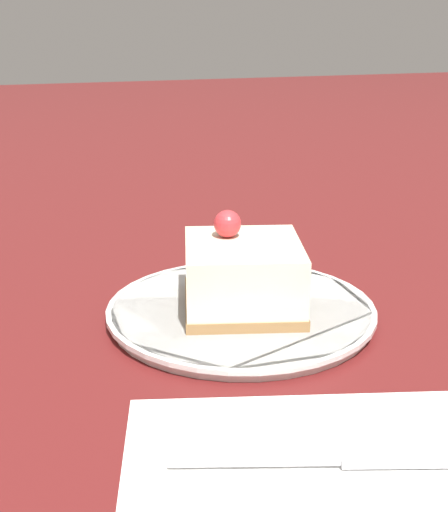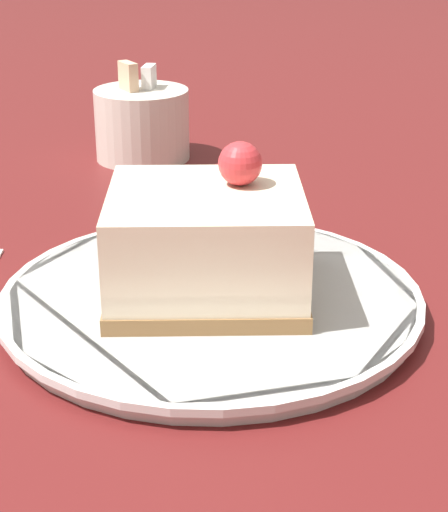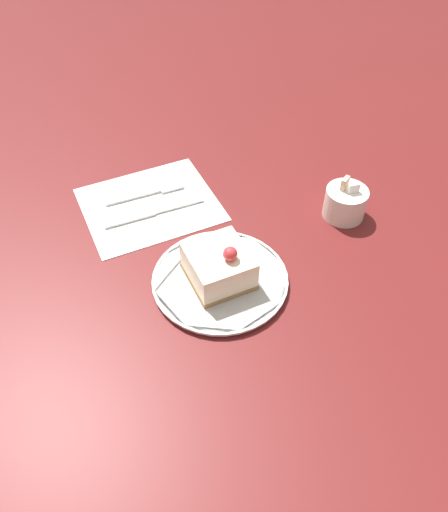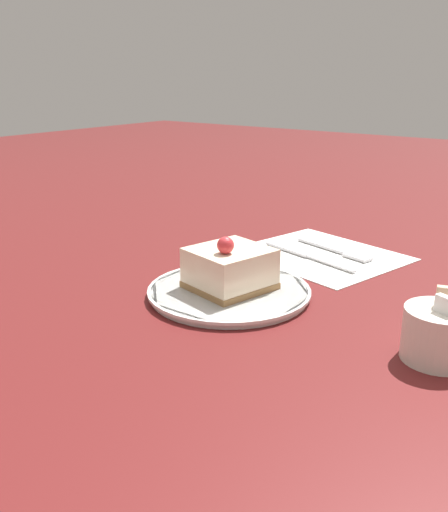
# 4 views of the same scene
# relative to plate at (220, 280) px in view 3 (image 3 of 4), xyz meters

# --- Properties ---
(ground_plane) EXTENTS (4.00, 4.00, 0.00)m
(ground_plane) POSITION_rel_plate_xyz_m (-0.03, 0.03, -0.01)
(ground_plane) COLOR #5B1919
(plate) EXTENTS (0.22, 0.22, 0.01)m
(plate) POSITION_rel_plate_xyz_m (0.00, 0.00, 0.00)
(plate) COLOR silver
(plate) RESTS_ON ground_plane
(cake_slice) EXTENTS (0.12, 0.11, 0.08)m
(cake_slice) POSITION_rel_plate_xyz_m (-0.00, -0.00, 0.03)
(cake_slice) COLOR olive
(cake_slice) RESTS_ON plate
(napkin) EXTENTS (0.26, 0.28, 0.00)m
(napkin) POSITION_rel_plate_xyz_m (-0.23, 0.02, -0.00)
(napkin) COLOR white
(napkin) RESTS_ON ground_plane
(fork) EXTENTS (0.06, 0.15, 0.00)m
(fork) POSITION_rel_plate_xyz_m (-0.26, 0.04, -0.00)
(fork) COLOR silver
(fork) RESTS_ON napkin
(knife) EXTENTS (0.06, 0.19, 0.00)m
(knife) POSITION_rel_plate_xyz_m (-0.21, -0.01, -0.00)
(knife) COLOR silver
(knife) RESTS_ON napkin
(sugar_bowl) EXTENTS (0.08, 0.08, 0.08)m
(sugar_bowl) POSITION_rel_plate_xyz_m (0.01, 0.28, 0.02)
(sugar_bowl) COLOR silver
(sugar_bowl) RESTS_ON ground_plane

